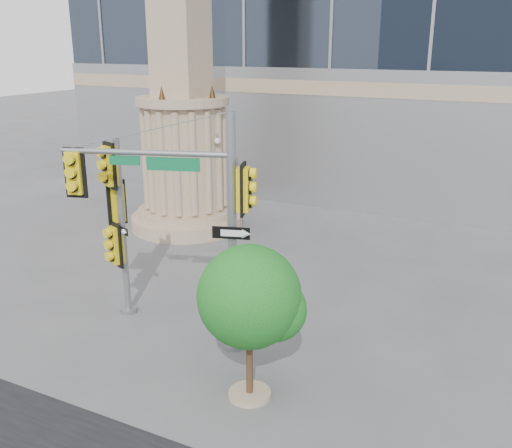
% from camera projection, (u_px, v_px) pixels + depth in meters
% --- Properties ---
extents(ground, '(120.00, 120.00, 0.00)m').
position_uv_depth(ground, '(192.00, 375.00, 12.63)').
color(ground, '#545456').
rests_on(ground, ground).
extents(monument, '(4.40, 4.40, 16.60)m').
position_uv_depth(monument, '(182.00, 85.00, 21.18)').
color(monument, tan).
rests_on(monument, ground).
extents(main_signal_pole, '(4.24, 1.67, 5.64)m').
position_uv_depth(main_signal_pole, '(188.00, 207.00, 12.90)').
color(main_signal_pole, slate).
rests_on(main_signal_pole, ground).
extents(secondary_signal_pole, '(0.81, 0.79, 4.77)m').
position_uv_depth(secondary_signal_pole, '(117.00, 214.00, 14.72)').
color(secondary_signal_pole, slate).
rests_on(secondary_signal_pole, ground).
extents(street_tree, '(2.13, 2.08, 3.31)m').
position_uv_depth(street_tree, '(251.00, 301.00, 11.23)').
color(street_tree, tan).
rests_on(street_tree, ground).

